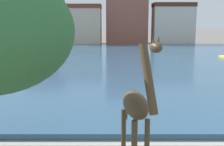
% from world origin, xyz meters
% --- Properties ---
extents(harbor_water, '(80.93, 44.13, 0.39)m').
position_xyz_m(harbor_water, '(0.00, 28.15, 0.20)').
color(harbor_water, '#2D5170').
rests_on(harbor_water, ground).
extents(quay_edge_coping, '(80.93, 0.50, 0.12)m').
position_xyz_m(quay_edge_coping, '(0.00, 5.84, 0.06)').
color(quay_edge_coping, '#ADA89E').
rests_on(quay_edge_coping, ground).
extents(giraffe_statue, '(1.07, 2.62, 4.64)m').
position_xyz_m(giraffe_statue, '(1.45, 3.29, 2.37)').
color(giraffe_statue, '#42331E').
rests_on(giraffe_statue, ground).
extents(sailboat_navy, '(4.38, 9.62, 7.93)m').
position_xyz_m(sailboat_navy, '(-14.42, 41.77, 0.34)').
color(sailboat_navy, navy).
rests_on(sailboat_navy, ground).
extents(townhouse_narrow_midrow, '(7.64, 6.36, 9.94)m').
position_xyz_m(townhouse_narrow_midrow, '(-13.16, 55.78, 4.98)').
color(townhouse_narrow_midrow, '#8E5142').
rests_on(townhouse_narrow_midrow, ground).
extents(townhouse_end_terrace, '(8.27, 7.04, 7.82)m').
position_xyz_m(townhouse_end_terrace, '(-5.53, 53.11, 3.92)').
color(townhouse_end_terrace, '#C6B293').
rests_on(townhouse_end_terrace, ground).
extents(townhouse_corner_house, '(8.31, 6.94, 11.74)m').
position_xyz_m(townhouse_corner_house, '(3.63, 55.06, 5.88)').
color(townhouse_corner_house, '#8E5142').
rests_on(townhouse_corner_house, ground).
extents(townhouse_tall_gabled, '(7.99, 5.14, 8.14)m').
position_xyz_m(townhouse_tall_gabled, '(12.76, 53.28, 4.09)').
color(townhouse_tall_gabled, beige).
rests_on(townhouse_tall_gabled, ground).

